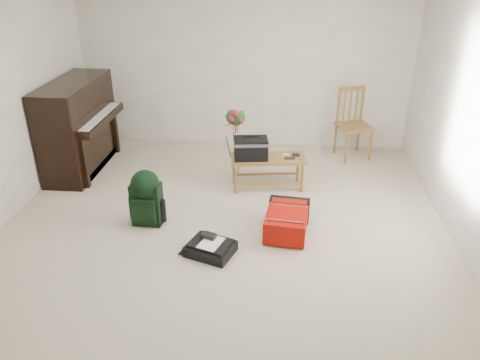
# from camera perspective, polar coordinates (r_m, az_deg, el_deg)

# --- Properties ---
(floor) EXTENTS (5.00, 5.50, 0.01)m
(floor) POSITION_cam_1_polar(r_m,az_deg,el_deg) (5.18, -2.31, -6.83)
(floor) COLOR #C2B59C
(floor) RESTS_ON ground
(wall_back) EXTENTS (5.00, 0.04, 2.50)m
(wall_back) POSITION_cam_1_polar(r_m,az_deg,el_deg) (7.24, 0.45, 13.78)
(wall_back) COLOR white
(wall_back) RESTS_ON floor
(piano) EXTENTS (0.71, 1.50, 1.25)m
(piano) POSITION_cam_1_polar(r_m,az_deg,el_deg) (6.89, -19.00, 6.03)
(piano) COLOR black
(piano) RESTS_ON floor
(bench) EXTENTS (1.00, 0.52, 0.73)m
(bench) POSITION_cam_1_polar(r_m,az_deg,el_deg) (5.98, 1.97, 3.60)
(bench) COLOR olive
(bench) RESTS_ON floor
(dining_chair) EXTENTS (0.57, 0.57, 1.03)m
(dining_chair) POSITION_cam_1_polar(r_m,az_deg,el_deg) (7.15, 13.75, 6.62)
(dining_chair) COLOR olive
(dining_chair) RESTS_ON floor
(red_suitcase) EXTENTS (0.50, 0.70, 0.28)m
(red_suitcase) POSITION_cam_1_polar(r_m,az_deg,el_deg) (5.23, 5.73, -4.68)
(red_suitcase) COLOR #C10E08
(red_suitcase) RESTS_ON floor
(black_duffel) EXTENTS (0.56, 0.50, 0.19)m
(black_duffel) POSITION_cam_1_polar(r_m,az_deg,el_deg) (4.87, -3.63, -8.22)
(black_duffel) COLOR black
(black_duffel) RESTS_ON floor
(green_backpack) EXTENTS (0.34, 0.32, 0.66)m
(green_backpack) POSITION_cam_1_polar(r_m,az_deg,el_deg) (5.32, -11.39, -1.83)
(green_backpack) COLOR black
(green_backpack) RESTS_ON floor
(flower_stand) EXTENTS (0.39, 0.39, 1.04)m
(flower_stand) POSITION_cam_1_polar(r_m,az_deg,el_deg) (6.18, -0.53, 4.29)
(flower_stand) COLOR black
(flower_stand) RESTS_ON floor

